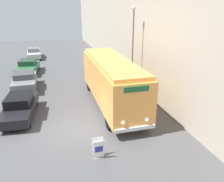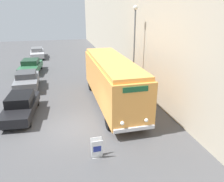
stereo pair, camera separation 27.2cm
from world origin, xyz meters
The scene contains 9 objects.
ground_plane centered at (0.00, 0.00, 0.00)m, with size 80.00×80.00×0.00m, color #4C4C4F.
building_wall_right centered at (6.48, 10.00, 4.42)m, with size 0.30×60.00×8.85m.
vintage_bus centered at (3.10, 2.89, 1.91)m, with size 2.41×9.75×3.37m.
sign_board centered at (0.90, -2.94, 0.48)m, with size 0.54×0.37×0.99m.
streetlamp centered at (5.47, 5.02, 4.42)m, with size 0.36×0.36×6.89m.
parked_car_near centered at (-3.10, 2.50, 0.73)m, with size 2.11×4.65×1.47m.
parked_car_mid centered at (-3.30, 8.01, 0.77)m, with size 1.95×4.18×1.50m.
parked_car_far centered at (-3.44, 13.36, 0.74)m, with size 2.33×4.57×1.44m.
parked_car_distant centered at (-3.27, 21.32, 0.73)m, with size 2.08×4.87×1.43m.
Camera 2 is at (-0.52, -11.48, 6.64)m, focal length 35.00 mm.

